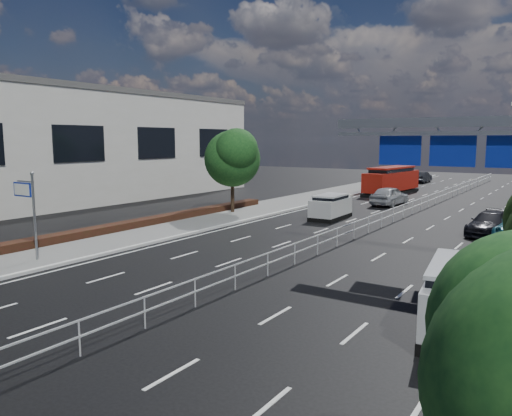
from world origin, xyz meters
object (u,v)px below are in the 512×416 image
Objects in this scene: white_minivan at (331,207)px; silver_minivan at (465,298)px; parked_car_dark at (490,223)px; near_car_silver at (389,196)px; near_car_dark at (422,177)px; red_bus at (391,180)px; overhead_gantry at (470,144)px; toilet_sign at (28,201)px.

silver_minivan is (12.66, -17.78, 0.14)m from white_minivan.
parked_car_dark is at bearing 88.24° from silver_minivan.
near_car_dark is at bearing -76.29° from near_car_silver.
red_bus is 16.58m from near_car_dark.
near_car_silver is at bearing -67.08° from red_bus.
overhead_gantry is at bearing -60.46° from red_bus.
silver_minivan reaches higher than near_car_silver.
near_car_silver reaches higher than near_car_dark.
toilet_sign reaches higher than red_bus.
overhead_gantry reaches higher than parked_car_dark.
toilet_sign is 26.21m from parked_car_dark.
white_minivan is 0.42× the size of red_bus.
overhead_gantry is at bearing 29.60° from toilet_sign.
red_bus reaches higher than white_minivan.
silver_minivan is 17.53m from parked_car_dark.
toilet_sign is at bearing 88.09° from near_car_dark.
silver_minivan is at bearing -56.32° from white_minivan.
toilet_sign is at bearing -125.87° from parked_car_dark.
near_car_silver is 1.11× the size of near_car_dark.
white_minivan is at bearing 117.79° from silver_minivan.
red_bus is (-12.92, 29.15, -4.08)m from overhead_gantry.
white_minivan is 10.11m from near_car_silver.
overhead_gantry is at bearing 93.31° from silver_minivan.
near_car_silver is (-10.01, 19.78, -4.75)m from overhead_gantry.
overhead_gantry is at bearing 121.60° from near_car_silver.
red_bus reaches higher than silver_minivan.
white_minivan is (-11.10, 9.73, -4.71)m from overhead_gantry.
overhead_gantry is 15.49m from white_minivan.
near_car_dark is (-4.08, 25.88, -0.11)m from near_car_silver.
near_car_dark is at bearing 93.00° from white_minivan.
white_minivan is 36.06m from near_car_dark.
white_minivan is (6.60, 19.78, -2.05)m from toilet_sign.
white_minivan is 0.80× the size of silver_minivan.
toilet_sign reaches higher than silver_minivan.
parked_car_dark is at bearing 91.47° from overhead_gantry.
toilet_sign is 0.82× the size of silver_minivan.
near_car_silver is at bearing 100.75° from near_car_dark.
white_minivan reaches higher than near_car_dark.
toilet_sign is 55.88m from near_car_dark.
parked_car_dark is (-1.80, 17.43, -0.32)m from silver_minivan.
toilet_sign is at bearing -150.40° from overhead_gantry.
overhead_gantry reaches higher than near_car_dark.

